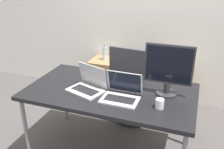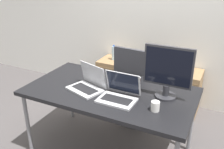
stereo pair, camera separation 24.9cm
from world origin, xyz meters
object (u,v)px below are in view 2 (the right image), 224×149
(laptop_left, at_px, (88,84))
(monitor, at_px, (168,72))
(office_chair, at_px, (137,95))
(coffee_cup_white, at_px, (155,106))
(water_bottle, at_px, (114,53))
(laptop_right, at_px, (119,94))
(coffee_cup_brown, at_px, (136,83))
(cabinet_left, at_px, (114,78))
(cabinet_right, at_px, (184,92))

(laptop_left, height_order, monitor, monitor)
(office_chair, bearing_deg, coffee_cup_white, -60.84)
(coffee_cup_white, bearing_deg, water_bottle, 127.52)
(laptop_right, xyz_separation_m, monitor, (0.38, 0.23, 0.21))
(coffee_cup_brown, bearing_deg, cabinet_left, 125.74)
(cabinet_right, relative_size, coffee_cup_brown, 4.83)
(office_chair, height_order, laptop_right, office_chair)
(water_bottle, bearing_deg, coffee_cup_white, -52.48)
(cabinet_right, relative_size, water_bottle, 2.63)
(cabinet_right, height_order, coffee_cup_brown, coffee_cup_brown)
(cabinet_right, bearing_deg, coffee_cup_white, -90.97)
(laptop_left, bearing_deg, cabinet_left, 104.47)
(office_chair, xyz_separation_m, monitor, (0.50, -0.59, 0.64))
(water_bottle, xyz_separation_m, coffee_cup_brown, (0.77, -1.07, 0.12))
(office_chair, bearing_deg, monitor, -49.71)
(cabinet_left, bearing_deg, laptop_right, -62.35)
(laptop_left, bearing_deg, office_chair, 72.15)
(laptop_right, distance_m, coffee_cup_brown, 0.28)
(cabinet_right, height_order, laptop_right, laptop_right)
(monitor, bearing_deg, laptop_right, -148.70)
(cabinet_left, xyz_separation_m, cabinet_right, (1.09, 0.00, 0.00))
(cabinet_right, xyz_separation_m, water_bottle, (-1.09, 0.00, 0.41))
(cabinet_left, bearing_deg, office_chair, -41.55)
(cabinet_left, height_order, laptop_right, laptop_right)
(water_bottle, bearing_deg, laptop_left, -75.56)
(cabinet_right, bearing_deg, cabinet_left, 180.00)
(office_chair, bearing_deg, cabinet_left, 138.45)
(laptop_right, xyz_separation_m, coffee_cup_white, (0.37, -0.05, -0.01))
(water_bottle, xyz_separation_m, laptop_left, (0.33, -1.29, 0.10))
(laptop_right, bearing_deg, cabinet_left, 117.65)
(monitor, bearing_deg, office_chair, 130.29)
(monitor, xyz_separation_m, coffee_cup_white, (-0.02, -0.28, -0.22))
(cabinet_left, distance_m, coffee_cup_brown, 1.42)
(water_bottle, distance_m, coffee_cup_brown, 1.32)
(cabinet_left, distance_m, water_bottle, 0.41)
(laptop_left, bearing_deg, laptop_right, -8.21)
(cabinet_left, relative_size, laptop_right, 1.75)
(laptop_left, distance_m, monitor, 0.80)
(office_chair, relative_size, laptop_left, 2.63)
(water_bottle, height_order, coffee_cup_white, coffee_cup_white)
(cabinet_left, xyz_separation_m, laptop_left, (0.33, -1.29, 0.52))
(office_chair, distance_m, water_bottle, 0.84)
(office_chair, height_order, cabinet_left, office_chair)
(coffee_cup_white, bearing_deg, monitor, 86.90)
(laptop_right, relative_size, coffee_cup_brown, 2.75)
(office_chair, height_order, coffee_cup_brown, office_chair)
(laptop_left, relative_size, coffee_cup_white, 4.60)
(monitor, bearing_deg, water_bottle, 134.31)
(cabinet_left, height_order, coffee_cup_white, coffee_cup_white)
(office_chair, xyz_separation_m, laptop_right, (0.12, -0.83, 0.43))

